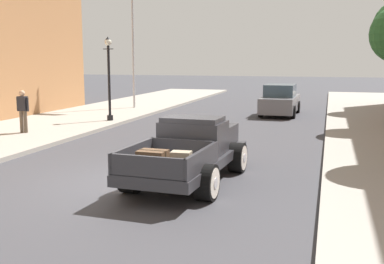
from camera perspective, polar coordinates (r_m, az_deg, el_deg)
ground_plane at (r=11.77m, az=-7.21°, el=-5.98°), size 140.00×140.00×0.00m
hotrod_truck_gunmetal at (r=11.73m, az=-0.01°, el=-2.18°), size 2.36×5.01×1.58m
car_background_grey at (r=25.61m, az=10.65°, el=3.75°), size 1.94×4.34×1.65m
pedestrian_sidewalk_left at (r=19.32m, az=-19.86°, el=2.67°), size 0.53×0.22×1.65m
street_lamp_far at (r=22.11m, az=-10.07°, el=7.17°), size 0.50×0.32×3.85m
flagpole at (r=27.83m, az=-6.80°, el=14.56°), size 1.74×0.16×9.16m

